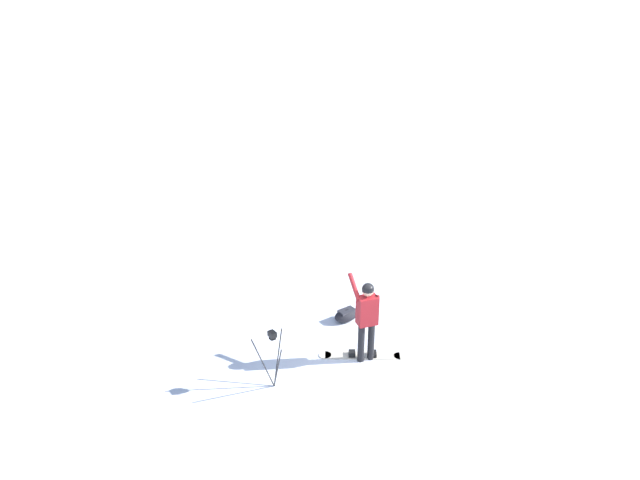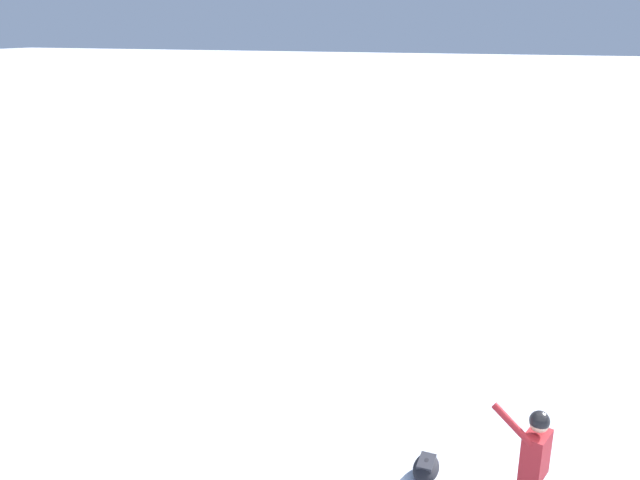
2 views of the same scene
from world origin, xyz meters
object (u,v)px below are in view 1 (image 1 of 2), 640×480
Objects in this scene: snowboarder at (367,313)px; gear_bag_large at (347,315)px; camera_tripod at (273,347)px; snowboard at (362,355)px.

snowboarder reaches higher than gear_bag_large.
snowboarder is 1.46× the size of camera_tripod.
snowboarder is 2.05m from camera_tripod.
snowboard is at bearing 65.25° from gear_bag_large.
snowboard is at bearing 173.15° from camera_tripod.
snowboard is 2.22m from camera_tripod.
gear_bag_large is at bearing -114.75° from snowboard.
gear_bag_large is (-0.62, -1.42, -0.96)m from snowboarder.
snowboarder reaches higher than snowboard.
camera_tripod reaches higher than snowboard.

